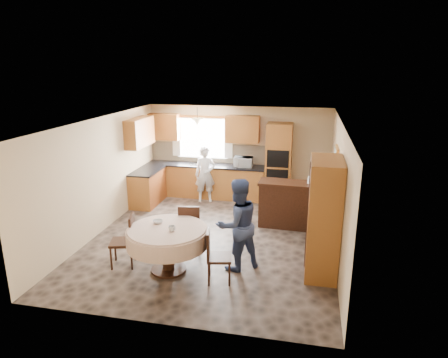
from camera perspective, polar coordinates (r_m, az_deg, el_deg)
floor at (r=8.63m, az=-1.64°, el=-8.45°), size 5.00×6.00×0.01m
ceiling at (r=7.92m, az=-1.79°, el=8.22°), size 5.00×6.00×0.01m
wall_back at (r=11.04m, az=1.99°, el=3.90°), size 5.00×0.02×2.50m
wall_front at (r=5.51m, az=-9.22°, el=-9.24°), size 5.00×0.02×2.50m
wall_left at (r=9.09m, az=-17.20°, el=0.49°), size 0.02×6.00×2.50m
wall_right at (r=8.00m, az=15.98°, el=-1.53°), size 0.02×6.00×2.50m
window at (r=11.16m, az=-3.10°, el=5.86°), size 1.40×0.03×1.10m
curtain_left at (r=11.32m, az=-6.86°, el=6.17°), size 0.22×0.02×1.15m
curtain_right at (r=10.94m, az=0.65°, el=5.93°), size 0.22×0.02×1.15m
base_cab_back at (r=11.13m, az=-2.64°, el=-0.31°), size 3.30×0.60×0.88m
counter_back at (r=11.01m, az=-2.67°, el=1.99°), size 3.30×0.64×0.04m
base_cab_left at (r=10.74m, az=-10.85°, el=-1.21°), size 0.60×1.20×0.88m
counter_left at (r=10.61m, az=-10.98°, el=1.16°), size 0.64×1.20×0.04m
backsplash at (r=11.22m, az=-2.31°, el=3.73°), size 3.30×0.02×0.55m
wall_cab_left at (r=11.29m, az=-8.51°, el=7.42°), size 0.85×0.33×0.72m
wall_cab_right at (r=10.73m, az=2.66°, el=7.12°), size 0.90×0.33×0.72m
wall_cab_side at (r=10.45m, az=-11.96°, el=6.55°), size 0.33×1.20×0.72m
oven_tower at (r=10.64m, az=7.79°, el=2.24°), size 0.66×0.62×2.12m
oven_upper at (r=10.29m, az=7.69°, el=2.86°), size 0.56×0.01×0.45m
oven_lower at (r=10.42m, az=7.59°, el=0.18°), size 0.56×0.01×0.45m
pendant at (r=10.62m, az=-3.82°, el=8.16°), size 0.36×0.36×0.18m
sideboard at (r=9.18m, az=9.27°, el=-3.80°), size 1.41×0.64×0.99m
space_heater at (r=8.72m, az=13.34°, el=-6.69°), size 0.44×0.35×0.54m
cupboard at (r=7.15m, az=14.05°, el=-5.36°), size 0.54×1.08×2.06m
dining_table at (r=7.18m, az=-8.08°, el=-8.29°), size 1.44×1.44×0.82m
chair_left at (r=7.56m, az=-13.76°, el=-8.16°), size 0.52×0.52×0.98m
chair_back at (r=7.84m, az=-4.92°, el=-6.73°), size 0.51×0.51×1.00m
chair_right at (r=6.85m, az=-1.34°, el=-10.55°), size 0.48×0.48×0.93m
framed_picture at (r=8.55m, az=15.72°, el=2.83°), size 0.06×0.60×0.49m
microwave at (r=10.71m, az=2.77°, el=2.44°), size 0.51×0.35×0.27m
person_sink at (r=10.65m, az=-2.70°, el=0.66°), size 0.63×0.50×1.50m
person_dining at (r=7.13m, az=1.92°, el=-6.52°), size 1.04×1.02×1.69m
bowl_sideboard at (r=9.03m, az=7.08°, el=-0.55°), size 0.27×0.27×0.06m
bottle_sideboard at (r=8.97m, az=12.18°, el=-0.10°), size 0.15×0.15×0.30m
cup_table at (r=6.96m, az=-7.46°, el=-7.04°), size 0.13×0.13×0.10m
bowl_table at (r=7.33m, az=-9.44°, el=-6.04°), size 0.18×0.18×0.05m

